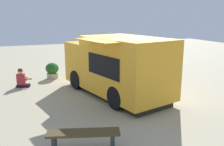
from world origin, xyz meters
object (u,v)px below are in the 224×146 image
food_truck (116,67)px  person_customer (22,79)px  planter_flowering_side (149,67)px  plaza_bench (83,136)px  planter_flowering_near (52,70)px

food_truck → person_customer: bearing=-36.8°
food_truck → planter_flowering_side: bearing=-138.9°
food_truck → plaza_bench: bearing=56.8°
person_customer → planter_flowering_side: size_ratio=1.07×
food_truck → plaza_bench: (2.42, 3.71, -0.80)m
food_truck → plaza_bench: food_truck is taller
planter_flowering_near → planter_flowering_side: (-5.24, 0.97, -0.03)m
food_truck → planter_flowering_near: size_ratio=6.68×
person_customer → food_truck: bearing=143.2°
plaza_bench → food_truck: bearing=-123.2°
person_customer → planter_flowering_near: 1.90m
food_truck → planter_flowering_side: size_ratio=6.71×
food_truck → planter_flowering_side: food_truck is taller
plaza_bench → planter_flowering_near: bearing=-93.0°
planter_flowering_side → plaza_bench: size_ratio=0.45×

